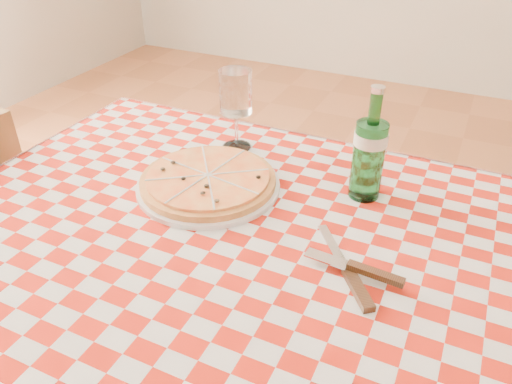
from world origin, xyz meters
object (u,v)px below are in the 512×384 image
(pizza_plate, at_px, (208,180))
(water_bottle, at_px, (370,144))
(dining_table, at_px, (252,276))
(wine_glass, at_px, (236,111))

(pizza_plate, xyz_separation_m, water_bottle, (0.31, 0.11, 0.10))
(pizza_plate, distance_m, water_bottle, 0.35)
(dining_table, relative_size, water_bottle, 4.95)
(pizza_plate, height_order, wine_glass, wine_glass)
(wine_glass, bearing_deg, water_bottle, -12.87)
(water_bottle, bearing_deg, dining_table, -123.54)
(pizza_plate, xyz_separation_m, wine_glass, (-0.03, 0.19, 0.08))
(pizza_plate, distance_m, wine_glass, 0.21)
(pizza_plate, bearing_deg, wine_glass, 98.39)
(pizza_plate, relative_size, water_bottle, 1.28)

